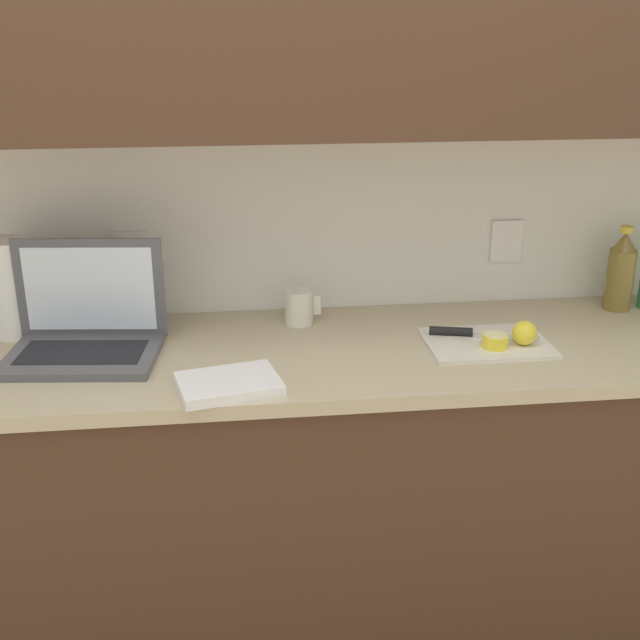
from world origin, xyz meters
The scene contains 11 objects.
wall_back centered at (0.00, 0.22, 1.56)m, with size 5.20×0.38×2.60m.
counter_unit centered at (-0.02, 0.00, 0.47)m, with size 2.51×0.59×0.91m.
laptop centered at (-0.41, 0.04, 0.98)m, with size 0.39×0.29×0.27m.
cutting_board centered at (0.59, -0.03, 0.92)m, with size 0.31×0.23×0.01m, color silver.
knife centered at (0.54, 0.02, 0.93)m, with size 0.28×0.09×0.02m.
lemon_half_cut centered at (0.59, -0.06, 0.94)m, with size 0.06×0.06×0.03m.
lemon_whole_beside centered at (0.67, -0.06, 0.95)m, with size 0.06×0.06×0.06m.
bottle_green_soda centered at (1.03, 0.19, 1.02)m, with size 0.08×0.08×0.24m.
measuring_cup centered at (0.13, 0.18, 0.96)m, with size 0.10×0.08×0.09m.
paper_towel_roll centered at (-0.60, 0.19, 1.04)m, with size 0.11×0.11×0.25m.
dish_towel centered at (-0.06, -0.21, 0.93)m, with size 0.22×0.16×0.02m, color white.
Camera 1 is at (-0.05, -1.83, 1.69)m, focal length 45.00 mm.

